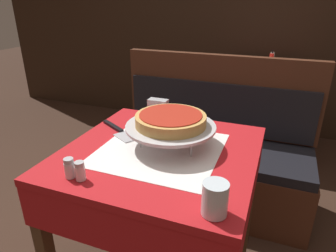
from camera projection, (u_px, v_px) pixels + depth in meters
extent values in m
cube|color=red|center=(160.00, 153.00, 1.22)|extent=(0.76, 0.76, 0.03)
cube|color=white|center=(160.00, 149.00, 1.21)|extent=(0.47, 0.47, 0.00)
cube|color=red|center=(161.00, 173.00, 1.26)|extent=(0.76, 0.76, 0.17)
cube|color=#4C331E|center=(130.00, 175.00, 1.78)|extent=(0.05, 0.05, 0.75)
cube|color=#4C331E|center=(248.00, 201.00, 1.56)|extent=(0.05, 0.05, 0.75)
cube|color=red|center=(264.00, 69.00, 2.64)|extent=(0.72, 0.72, 0.03)
cube|color=white|center=(265.00, 67.00, 2.64)|extent=(0.45, 0.45, 0.00)
cube|color=red|center=(263.00, 78.00, 2.68)|extent=(0.72, 0.72, 0.14)
cube|color=#4C331E|center=(217.00, 118.00, 2.63)|extent=(0.05, 0.05, 0.75)
cube|color=#4C331E|center=(297.00, 128.00, 2.41)|extent=(0.05, 0.05, 0.75)
cube|color=#4C331E|center=(230.00, 97.00, 3.19)|extent=(0.05, 0.05, 0.75)
cube|color=#4C331E|center=(296.00, 104.00, 2.97)|extent=(0.05, 0.05, 0.75)
cube|color=#4C2819|center=(207.00, 177.00, 2.09)|extent=(1.33, 0.51, 0.39)
cube|color=black|center=(209.00, 148.00, 2.00)|extent=(1.30, 0.50, 0.06)
cube|color=#4C2819|center=(219.00, 95.00, 2.08)|extent=(1.33, 0.06, 0.55)
cube|color=black|center=(217.00, 108.00, 2.07)|extent=(1.28, 0.02, 0.35)
cube|color=black|center=(246.00, 14.00, 2.96)|extent=(6.00, 0.04, 2.40)
cylinder|color=#ADADB2|center=(180.00, 126.00, 1.34)|extent=(0.01, 0.01, 0.07)
cylinder|color=#ADADB2|center=(140.00, 139.00, 1.21)|extent=(0.01, 0.01, 0.07)
cylinder|color=#ADADB2|center=(191.00, 148.00, 1.14)|extent=(0.01, 0.01, 0.07)
cylinder|color=#ADADB2|center=(171.00, 129.00, 1.22)|extent=(0.25, 0.25, 0.01)
cylinder|color=silver|center=(171.00, 128.00, 1.21)|extent=(0.36, 0.36, 0.01)
cylinder|color=silver|center=(171.00, 126.00, 1.21)|extent=(0.37, 0.37, 0.01)
cylinder|color=tan|center=(171.00, 120.00, 1.20)|extent=(0.29, 0.29, 0.04)
cylinder|color=#B22819|center=(171.00, 115.00, 1.19)|extent=(0.25, 0.25, 0.01)
cube|color=#BCBCC1|center=(128.00, 136.00, 1.32)|extent=(0.14, 0.13, 0.00)
cube|color=black|center=(113.00, 126.00, 1.41)|extent=(0.15, 0.10, 0.01)
cylinder|color=silver|center=(215.00, 199.00, 0.83)|extent=(0.08, 0.08, 0.10)
cylinder|color=silver|center=(70.00, 170.00, 1.01)|extent=(0.04, 0.04, 0.06)
cylinder|color=#B7B7BC|center=(68.00, 161.00, 1.00)|extent=(0.03, 0.03, 0.02)
cylinder|color=silver|center=(80.00, 173.00, 1.00)|extent=(0.03, 0.03, 0.05)
cylinder|color=#B7B7BC|center=(79.00, 164.00, 0.99)|extent=(0.03, 0.03, 0.01)
cube|color=#B2B2B7|center=(158.00, 108.00, 1.53)|extent=(0.10, 0.05, 0.09)
cube|color=black|center=(271.00, 65.00, 2.65)|extent=(0.14, 0.14, 0.03)
cylinder|color=black|center=(272.00, 56.00, 2.62)|extent=(0.01, 0.01, 0.11)
cylinder|color=white|center=(272.00, 57.00, 2.67)|extent=(0.04, 0.04, 0.09)
cylinder|color=red|center=(271.00, 59.00, 2.59)|extent=(0.04, 0.04, 0.09)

